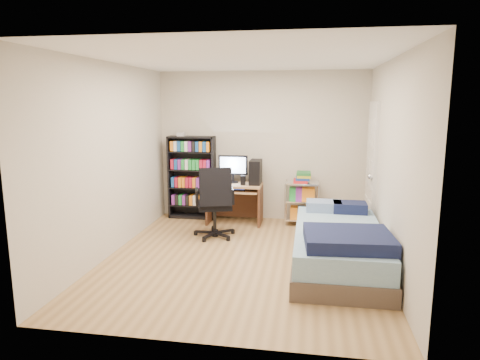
% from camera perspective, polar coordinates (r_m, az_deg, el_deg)
% --- Properties ---
extents(room, '(3.58, 4.08, 2.58)m').
position_cam_1_polar(room, '(5.29, 0.41, 2.29)').
color(room, tan).
rests_on(room, ground).
extents(media_shelf, '(0.80, 0.27, 1.48)m').
position_cam_1_polar(media_shelf, '(7.40, -6.44, 0.48)').
color(media_shelf, black).
rests_on(media_shelf, room).
extents(computer_desk, '(0.89, 0.52, 1.13)m').
position_cam_1_polar(computer_desk, '(7.06, 0.07, -0.94)').
color(computer_desk, tan).
rests_on(computer_desk, room).
extents(office_chair, '(0.80, 0.80, 1.08)m').
position_cam_1_polar(office_chair, '(6.37, -3.37, -4.66)').
color(office_chair, black).
rests_on(office_chair, room).
extents(wire_cart, '(0.54, 0.39, 0.87)m').
position_cam_1_polar(wire_cart, '(7.04, 8.29, -1.39)').
color(wire_cart, white).
rests_on(wire_cart, room).
extents(bed, '(1.08, 2.16, 0.62)m').
position_cam_1_polar(bed, '(5.40, 13.05, -8.51)').
color(bed, '#51443C').
rests_on(bed, room).
extents(door, '(0.12, 0.80, 2.00)m').
position_cam_1_polar(door, '(6.66, 17.11, 1.34)').
color(door, silver).
rests_on(door, room).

